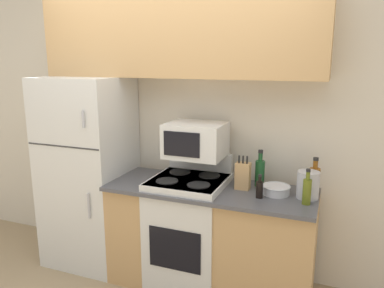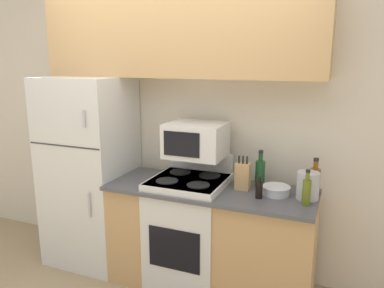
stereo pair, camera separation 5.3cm
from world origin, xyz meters
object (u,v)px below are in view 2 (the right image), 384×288
at_px(refrigerator, 90,171).
at_px(microwave, 196,140).
at_px(bottle_whiskey, 315,180).
at_px(kettle, 308,185).
at_px(stove, 189,230).
at_px(bottle_wine_green, 260,172).
at_px(knife_block, 243,176).
at_px(bottle_soy_sauce, 259,189).
at_px(bowl, 276,190).
at_px(bottle_olive_oil, 307,191).

height_order(refrigerator, microwave, refrigerator).
distance_m(bottle_whiskey, kettle, 0.14).
xyz_separation_m(stove, bottle_wine_green, (0.54, 0.18, 0.52)).
relative_size(stove, knife_block, 4.01).
bearing_deg(knife_block, microwave, 175.94).
bearing_deg(bottle_soy_sauce, bottle_wine_green, 101.15).
xyz_separation_m(microwave, bottle_wine_green, (0.52, 0.09, -0.24)).
distance_m(bottle_soy_sauce, bottle_whiskey, 0.45).
xyz_separation_m(knife_block, bowl, (0.27, -0.03, -0.07)).
distance_m(refrigerator, bottle_whiskey, 1.99).
xyz_separation_m(bottle_soy_sauce, kettle, (0.33, 0.13, 0.03)).
bearing_deg(bowl, bottle_whiskey, 27.52).
distance_m(microwave, bottle_wine_green, 0.58).
bearing_deg(microwave, refrigerator, -176.75).
bearing_deg(bottle_whiskey, bottle_soy_sauce, -144.99).
bearing_deg(bottle_olive_oil, kettle, 91.59).
height_order(bowl, bottle_soy_sauce, bottle_soy_sauce).
xyz_separation_m(knife_block, kettle, (0.49, -0.02, -0.01)).
relative_size(bottle_olive_oil, bottle_wine_green, 0.87).
xyz_separation_m(bottle_wine_green, kettle, (0.38, -0.14, -0.02)).
bearing_deg(refrigerator, stove, -2.02).
bearing_deg(microwave, knife_block, -4.06).
bearing_deg(bottle_wine_green, bottle_soy_sauce, -78.85).
xyz_separation_m(bottle_whiskey, bottle_wine_green, (-0.42, 0.01, 0.01)).
bearing_deg(stove, bottle_wine_green, 18.75).
bearing_deg(bottle_whiskey, refrigerator, -175.91).
relative_size(refrigerator, stove, 1.58).
bearing_deg(kettle, bottle_olive_oil, -88.41).
distance_m(bowl, bottle_whiskey, 0.31).
bearing_deg(stove, bottle_olive_oil, -5.23).
bearing_deg(bottle_whiskey, bottle_wine_green, 179.07).
bearing_deg(microwave, bottle_olive_oil, -11.22).
bearing_deg(bowl, stove, -176.73).
xyz_separation_m(bowl, kettle, (0.23, 0.01, 0.06)).
distance_m(stove, bottle_whiskey, 1.10).
distance_m(bottle_olive_oil, bottle_whiskey, 0.26).
bearing_deg(bottle_whiskey, bowl, -152.48).
distance_m(knife_block, kettle, 0.50).
bearing_deg(kettle, knife_block, 177.60).
distance_m(stove, microwave, 0.76).
xyz_separation_m(stove, bottle_olive_oil, (0.93, -0.09, 0.50)).
height_order(knife_block, kettle, knife_block).
bearing_deg(bottle_whiskey, knife_block, -168.13).
distance_m(refrigerator, bottle_olive_oil, 1.95).
bearing_deg(refrigerator, knife_block, 1.19).
relative_size(stove, microwave, 2.33).
height_order(microwave, bottle_soy_sauce, microwave).
height_order(refrigerator, kettle, refrigerator).
bearing_deg(bottle_olive_oil, bottle_wine_green, 145.19).
xyz_separation_m(bowl, bottle_wine_green, (-0.16, 0.14, 0.08)).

